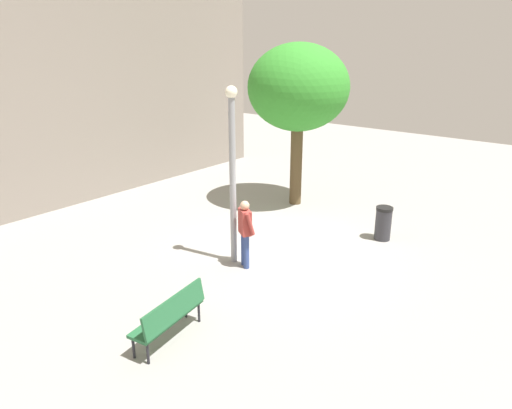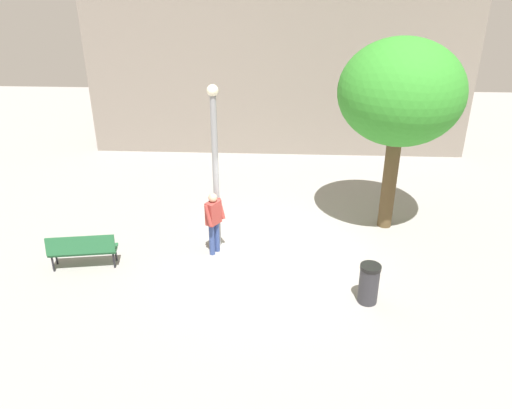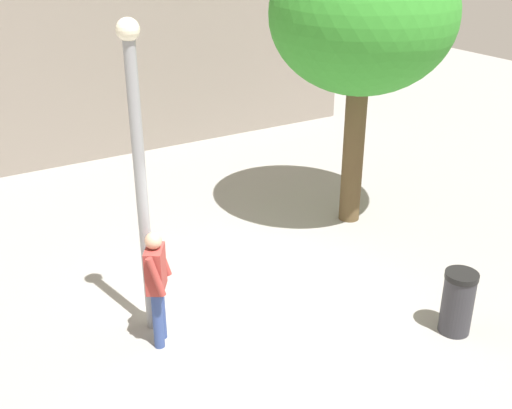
{
  "view_description": "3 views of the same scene",
  "coord_description": "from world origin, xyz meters",
  "px_view_note": "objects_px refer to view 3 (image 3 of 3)",
  "views": [
    {
      "loc": [
        -9.16,
        -6.45,
        5.14
      ],
      "look_at": [
        0.2,
        1.16,
        0.9
      ],
      "focal_mm": 32.53,
      "sensor_mm": 36.0,
      "label": 1
    },
    {
      "loc": [
        0.16,
        -10.92,
        6.85
      ],
      "look_at": [
        -0.47,
        1.02,
        0.96
      ],
      "focal_mm": 35.37,
      "sensor_mm": 36.0,
      "label": 2
    },
    {
      "loc": [
        -3.91,
        -6.48,
        5.26
      ],
      "look_at": [
        0.73,
        1.3,
        1.07
      ],
      "focal_mm": 43.6,
      "sensor_mm": 36.0,
      "label": 3
    }
  ],
  "objects_px": {
    "plaza_tree": "(363,16)",
    "trash_bin": "(458,302)",
    "lamppost": "(140,168)",
    "person_by_lamppost": "(157,281)"
  },
  "relations": [
    {
      "from": "plaza_tree",
      "to": "trash_bin",
      "type": "bearing_deg",
      "value": -105.55
    },
    {
      "from": "plaza_tree",
      "to": "lamppost",
      "type": "bearing_deg",
      "value": -163.95
    },
    {
      "from": "lamppost",
      "to": "plaza_tree",
      "type": "bearing_deg",
      "value": 16.05
    },
    {
      "from": "person_by_lamppost",
      "to": "plaza_tree",
      "type": "height_order",
      "value": "plaza_tree"
    },
    {
      "from": "person_by_lamppost",
      "to": "trash_bin",
      "type": "relative_size",
      "value": 1.79
    },
    {
      "from": "lamppost",
      "to": "plaza_tree",
      "type": "xyz_separation_m",
      "value": [
        4.57,
        1.32,
        1.37
      ]
    },
    {
      "from": "trash_bin",
      "to": "person_by_lamppost",
      "type": "bearing_deg",
      "value": 152.68
    },
    {
      "from": "lamppost",
      "to": "plaza_tree",
      "type": "height_order",
      "value": "plaza_tree"
    },
    {
      "from": "lamppost",
      "to": "trash_bin",
      "type": "distance_m",
      "value": 4.65
    },
    {
      "from": "person_by_lamppost",
      "to": "plaza_tree",
      "type": "xyz_separation_m",
      "value": [
        4.61,
        1.72,
        2.8
      ]
    }
  ]
}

